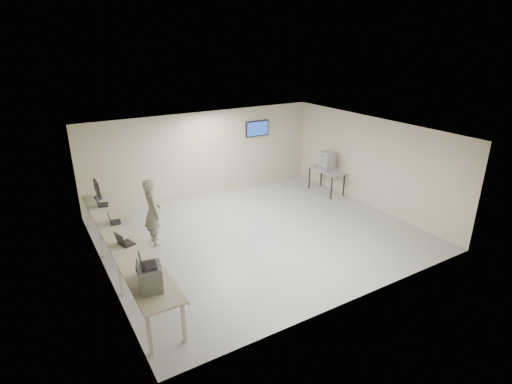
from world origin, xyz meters
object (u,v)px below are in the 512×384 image
side_table (327,172)px  soldier (153,212)px  workbench (123,238)px  equipment_box (150,278)px

side_table → soldier: bearing=-174.9°
soldier → side_table: (6.20, 0.55, -0.13)m
workbench → soldier: 1.37m
workbench → equipment_box: 2.35m
workbench → side_table: 7.34m
equipment_box → side_table: size_ratio=0.34×
workbench → soldier: (0.98, 0.95, 0.05)m
workbench → equipment_box: bearing=-91.5°
soldier → side_table: 6.23m
soldier → equipment_box: bearing=163.5°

